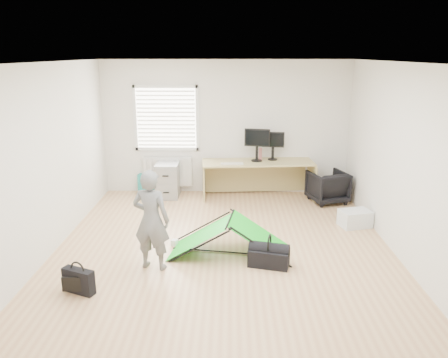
{
  "coord_description": "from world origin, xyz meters",
  "views": [
    {
      "loc": [
        0.1,
        -6.05,
        2.82
      ],
      "look_at": [
        0.0,
        0.4,
        0.95
      ],
      "focal_mm": 35.0,
      "sensor_mm": 36.0,
      "label": 1
    }
  ],
  "objects_px": {
    "kite": "(230,236)",
    "storage_crate": "(355,218)",
    "office_chair": "(327,187)",
    "duffel_bag": "(269,258)",
    "laptop_bag": "(79,281)",
    "desk": "(257,180)",
    "monitor_left": "(257,149)",
    "filing_cabinet": "(168,180)",
    "thermos": "(260,154)",
    "monitor_right": "(273,150)",
    "person": "(151,220)"
  },
  "relations": [
    {
      "from": "filing_cabinet",
      "to": "office_chair",
      "type": "distance_m",
      "value": 3.17
    },
    {
      "from": "monitor_left",
      "to": "duffel_bag",
      "type": "height_order",
      "value": "monitor_left"
    },
    {
      "from": "office_chair",
      "to": "duffel_bag",
      "type": "relative_size",
      "value": 1.24
    },
    {
      "from": "filing_cabinet",
      "to": "monitor_left",
      "type": "xyz_separation_m",
      "value": [
        1.79,
        -0.01,
        0.64
      ]
    },
    {
      "from": "monitor_right",
      "to": "thermos",
      "type": "distance_m",
      "value": 0.27
    },
    {
      "from": "desk",
      "to": "office_chair",
      "type": "xyz_separation_m",
      "value": [
        1.35,
        -0.26,
        -0.06
      ]
    },
    {
      "from": "monitor_left",
      "to": "storage_crate",
      "type": "relative_size",
      "value": 1.0
    },
    {
      "from": "filing_cabinet",
      "to": "monitor_left",
      "type": "relative_size",
      "value": 1.4
    },
    {
      "from": "filing_cabinet",
      "to": "thermos",
      "type": "xyz_separation_m",
      "value": [
        1.87,
        0.14,
        0.52
      ]
    },
    {
      "from": "monitor_left",
      "to": "duffel_bag",
      "type": "relative_size",
      "value": 0.91
    },
    {
      "from": "kite",
      "to": "storage_crate",
      "type": "xyz_separation_m",
      "value": [
        2.11,
        1.07,
        -0.13
      ]
    },
    {
      "from": "monitor_left",
      "to": "thermos",
      "type": "relative_size",
      "value": 2.12
    },
    {
      "from": "desk",
      "to": "office_chair",
      "type": "relative_size",
      "value": 3.23
    },
    {
      "from": "filing_cabinet",
      "to": "kite",
      "type": "height_order",
      "value": "filing_cabinet"
    },
    {
      "from": "laptop_bag",
      "to": "duffel_bag",
      "type": "height_order",
      "value": "laptop_bag"
    },
    {
      "from": "filing_cabinet",
      "to": "duffel_bag",
      "type": "distance_m",
      "value": 3.5
    },
    {
      "from": "desk",
      "to": "kite",
      "type": "xyz_separation_m",
      "value": [
        -0.55,
        -2.57,
        -0.11
      ]
    },
    {
      "from": "monitor_left",
      "to": "person",
      "type": "relative_size",
      "value": 0.36
    },
    {
      "from": "desk",
      "to": "monitor_left",
      "type": "distance_m",
      "value": 0.61
    },
    {
      "from": "filing_cabinet",
      "to": "person",
      "type": "height_order",
      "value": "person"
    },
    {
      "from": "desk",
      "to": "filing_cabinet",
      "type": "bearing_deg",
      "value": 173.9
    },
    {
      "from": "storage_crate",
      "to": "duffel_bag",
      "type": "height_order",
      "value": "storage_crate"
    },
    {
      "from": "storage_crate",
      "to": "monitor_left",
      "type": "bearing_deg",
      "value": 135.73
    },
    {
      "from": "monitor_left",
      "to": "laptop_bag",
      "type": "relative_size",
      "value": 1.2
    },
    {
      "from": "desk",
      "to": "storage_crate",
      "type": "relative_size",
      "value": 4.43
    },
    {
      "from": "thermos",
      "to": "storage_crate",
      "type": "xyz_separation_m",
      "value": [
        1.5,
        -1.69,
        -0.73
      ]
    },
    {
      "from": "thermos",
      "to": "storage_crate",
      "type": "relative_size",
      "value": 0.47
    },
    {
      "from": "desk",
      "to": "office_chair",
      "type": "bearing_deg",
      "value": -15.24
    },
    {
      "from": "person",
      "to": "duffel_bag",
      "type": "distance_m",
      "value": 1.68
    },
    {
      "from": "desk",
      "to": "kite",
      "type": "relative_size",
      "value": 1.28
    },
    {
      "from": "thermos",
      "to": "person",
      "type": "height_order",
      "value": "person"
    },
    {
      "from": "desk",
      "to": "duffel_bag",
      "type": "xyz_separation_m",
      "value": [
        -0.01,
        -2.95,
        -0.25
      ]
    },
    {
      "from": "monitor_right",
      "to": "kite",
      "type": "relative_size",
      "value": 0.25
    },
    {
      "from": "monitor_left",
      "to": "monitor_right",
      "type": "bearing_deg",
      "value": 31.03
    },
    {
      "from": "monitor_left",
      "to": "office_chair",
      "type": "xyz_separation_m",
      "value": [
        1.37,
        -0.3,
        -0.68
      ]
    },
    {
      "from": "office_chair",
      "to": "storage_crate",
      "type": "height_order",
      "value": "office_chair"
    },
    {
      "from": "office_chair",
      "to": "kite",
      "type": "relative_size",
      "value": 0.4
    },
    {
      "from": "person",
      "to": "laptop_bag",
      "type": "xyz_separation_m",
      "value": [
        -0.79,
        -0.66,
        -0.54
      ]
    },
    {
      "from": "duffel_bag",
      "to": "laptop_bag",
      "type": "bearing_deg",
      "value": -148.5
    },
    {
      "from": "filing_cabinet",
      "to": "duffel_bag",
      "type": "bearing_deg",
      "value": -58.95
    },
    {
      "from": "filing_cabinet",
      "to": "kite",
      "type": "xyz_separation_m",
      "value": [
        1.26,
        -2.62,
        -0.08
      ]
    },
    {
      "from": "person",
      "to": "monitor_right",
      "type": "bearing_deg",
      "value": -107.43
    },
    {
      "from": "monitor_right",
      "to": "monitor_left",
      "type": "bearing_deg",
      "value": -152.64
    },
    {
      "from": "filing_cabinet",
      "to": "thermos",
      "type": "relative_size",
      "value": 2.97
    },
    {
      "from": "desk",
      "to": "person",
      "type": "relative_size",
      "value": 1.59
    },
    {
      "from": "thermos",
      "to": "duffel_bag",
      "type": "xyz_separation_m",
      "value": [
        -0.07,
        -3.14,
        -0.75
      ]
    },
    {
      "from": "filing_cabinet",
      "to": "person",
      "type": "bearing_deg",
      "value": -85.79
    },
    {
      "from": "monitor_right",
      "to": "office_chair",
      "type": "distance_m",
      "value": 1.3
    },
    {
      "from": "monitor_left",
      "to": "person",
      "type": "xyz_separation_m",
      "value": [
        -1.57,
        -3.06,
        -0.29
      ]
    },
    {
      "from": "monitor_right",
      "to": "laptop_bag",
      "type": "xyz_separation_m",
      "value": [
        -2.69,
        -3.84,
        -0.8
      ]
    }
  ]
}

